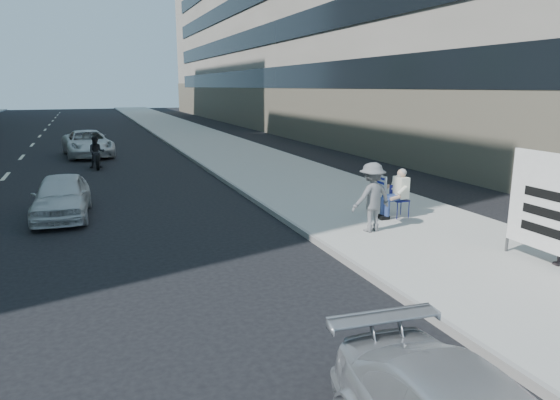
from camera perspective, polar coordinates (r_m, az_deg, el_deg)
name	(u,v)px	position (r m, az deg, el deg)	size (l,w,h in m)	color
ground	(279,272)	(9.88, -0.13, -8.25)	(160.00, 160.00, 0.00)	black
near_sidewalk	(220,147)	(29.73, -6.85, 6.02)	(5.00, 120.00, 0.15)	#A8A69D
near_building	(330,9)	(45.86, 5.69, 20.86)	(14.00, 70.00, 20.00)	gray
seated_protester	(396,191)	(13.50, 13.10, 1.04)	(0.83, 1.11, 1.31)	navy
jogger	(372,197)	(12.06, 10.45, 0.31)	(1.08, 0.62, 1.67)	slate
white_sedan_near	(62,196)	(15.05, -23.69, 0.40)	(1.41, 3.50, 1.19)	silver
white_sedan_far	(88,143)	(28.01, -21.13, 6.06)	(2.21, 4.79, 1.33)	silver
motorcycle	(97,154)	(23.71, -20.21, 4.98)	(0.72, 2.05, 1.42)	black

